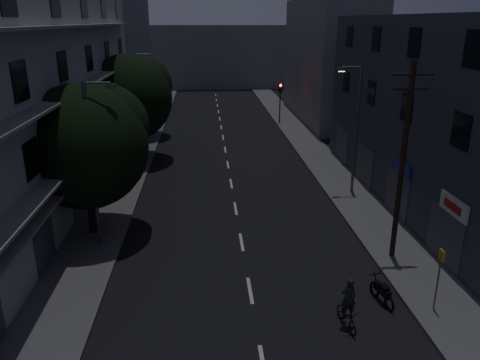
{
  "coord_description": "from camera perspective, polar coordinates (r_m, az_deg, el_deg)",
  "views": [
    {
      "loc": [
        -1.71,
        -10.39,
        10.69
      ],
      "look_at": [
        0.0,
        12.0,
        3.0
      ],
      "focal_mm": 35.0,
      "sensor_mm": 36.0,
      "label": 1
    }
  ],
  "objects": [
    {
      "name": "ground",
      "position": [
        37.01,
        -1.53,
        2.11
      ],
      "size": [
        160.0,
        160.0,
        0.0
      ],
      "primitive_type": "plane",
      "color": "black",
      "rests_on": "ground"
    },
    {
      "name": "sidewalk_left",
      "position": [
        37.4,
        -13.09,
        1.91
      ],
      "size": [
        3.0,
        90.0,
        0.15
      ],
      "primitive_type": "cube",
      "color": "#565659",
      "rests_on": "ground"
    },
    {
      "name": "sidewalk_right",
      "position": [
        38.08,
        9.82,
        2.43
      ],
      "size": [
        3.0,
        90.0,
        0.15
      ],
      "primitive_type": "cube",
      "color": "#565659",
      "rests_on": "ground"
    },
    {
      "name": "lane_markings",
      "position": [
        43.02,
        -1.96,
        4.51
      ],
      "size": [
        0.15,
        60.5,
        0.01
      ],
      "color": "beige",
      "rests_on": "ground"
    },
    {
      "name": "building_left",
      "position": [
        30.42,
        -24.47,
        10.26
      ],
      "size": [
        7.0,
        36.0,
        14.0
      ],
      "color": "#B3B3AE",
      "rests_on": "ground"
    },
    {
      "name": "building_right",
      "position": [
        28.45,
        24.7,
        6.66
      ],
      "size": [
        6.19,
        28.0,
        11.0
      ],
      "color": "#2E353E",
      "rests_on": "ground"
    },
    {
      "name": "building_far_left",
      "position": [
        59.35,
        -14.91,
        15.7
      ],
      "size": [
        6.0,
        20.0,
        16.0
      ],
      "primitive_type": "cube",
      "color": "slate",
      "rests_on": "ground"
    },
    {
      "name": "building_far_right",
      "position": [
        54.32,
        10.59,
        14.17
      ],
      "size": [
        6.0,
        20.0,
        13.0
      ],
      "primitive_type": "cube",
      "color": "slate",
      "rests_on": "ground"
    },
    {
      "name": "building_far_end",
      "position": [
        80.61,
        -3.25,
        14.82
      ],
      "size": [
        24.0,
        8.0,
        10.0
      ],
      "primitive_type": "cube",
      "color": "slate",
      "rests_on": "ground"
    },
    {
      "name": "tree_near",
      "position": [
        24.45,
        -18.26,
        4.49
      ],
      "size": [
        6.29,
        6.29,
        7.75
      ],
      "color": "black",
      "rests_on": "sidewalk_left"
    },
    {
      "name": "tree_mid",
      "position": [
        37.54,
        -13.32,
        10.1
      ],
      "size": [
        6.66,
        6.66,
        8.19
      ],
      "color": "black",
      "rests_on": "sidewalk_left"
    },
    {
      "name": "tree_far",
      "position": [
        45.49,
        -12.14,
        10.78
      ],
      "size": [
        5.73,
        5.73,
        7.08
      ],
      "color": "black",
      "rests_on": "sidewalk_left"
    },
    {
      "name": "traffic_signal_far_right",
      "position": [
        51.11,
        4.93,
        10.29
      ],
      "size": [
        0.28,
        0.37,
        4.1
      ],
      "color": "black",
      "rests_on": "sidewalk_right"
    },
    {
      "name": "traffic_signal_far_left",
      "position": [
        50.78,
        -10.13,
        10.02
      ],
      "size": [
        0.28,
        0.37,
        4.1
      ],
      "color": "black",
      "rests_on": "sidewalk_left"
    },
    {
      "name": "street_lamp_left_near",
      "position": [
        22.97,
        -17.39,
        2.65
      ],
      "size": [
        1.51,
        0.25,
        8.0
      ],
      "color": "#515258",
      "rests_on": "sidewalk_left"
    },
    {
      "name": "street_lamp_right",
      "position": [
        30.13,
        13.86,
        6.69
      ],
      "size": [
        1.51,
        0.25,
        8.0
      ],
      "color": "#5A5B61",
      "rests_on": "sidewalk_right"
    },
    {
      "name": "street_lamp_left_far",
      "position": [
        40.78,
        -12.18,
        9.9
      ],
      "size": [
        1.51,
        0.25,
        8.0
      ],
      "color": "slate",
      "rests_on": "sidewalk_left"
    },
    {
      "name": "utility_pole",
      "position": [
        21.83,
        19.24,
        2.36
      ],
      "size": [
        1.8,
        0.24,
        9.0
      ],
      "color": "black",
      "rests_on": "sidewalk_right"
    },
    {
      "name": "bus_stop_sign",
      "position": [
        19.26,
        23.16,
        -9.94
      ],
      "size": [
        0.06,
        0.35,
        2.52
      ],
      "color": "#595B60",
      "rests_on": "sidewalk_right"
    },
    {
      "name": "motorcycle",
      "position": [
        19.92,
        16.93,
        -13.01
      ],
      "size": [
        0.58,
        1.7,
        1.1
      ],
      "rotation": [
        0.0,
        0.0,
        0.2
      ],
      "color": "black",
      "rests_on": "ground"
    },
    {
      "name": "cyclist",
      "position": [
        18.1,
        12.95,
        -15.22
      ],
      "size": [
        0.78,
        1.66,
        2.02
      ],
      "rotation": [
        0.0,
        0.0,
        0.15
      ],
      "color": "black",
      "rests_on": "ground"
    }
  ]
}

